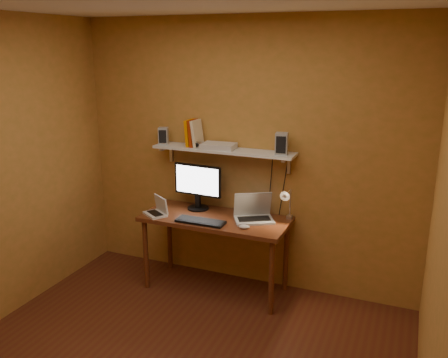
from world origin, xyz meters
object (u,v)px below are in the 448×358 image
at_px(shelf_camera, 198,145).
at_px(monitor, 198,184).
at_px(desk, 215,226).
at_px(router, 219,146).
at_px(speaker_right, 282,144).
at_px(laptop, 253,213).
at_px(desk_lamp, 287,201).
at_px(wall_shelf, 223,150).
at_px(keyboard, 201,221).
at_px(netbook, 158,210).
at_px(speaker_left, 163,136).
at_px(mouse, 244,227).

bearing_deg(shelf_camera, monitor, 136.88).
relative_size(desk, monitor, 2.79).
relative_size(monitor, router, 1.60).
bearing_deg(speaker_right, monitor, 172.67).
distance_m(desk, shelf_camera, 0.79).
xyz_separation_m(laptop, desk_lamp, (0.31, 0.05, 0.14)).
bearing_deg(monitor, desk_lamp, 1.93).
xyz_separation_m(monitor, laptop, (0.61, -0.07, -0.19)).
relative_size(wall_shelf, monitor, 2.79).
bearing_deg(keyboard, netbook, 174.71).
bearing_deg(laptop, speaker_left, 144.56).
height_order(speaker_left, speaker_right, speaker_right).
relative_size(mouse, desk_lamp, 0.26).
bearing_deg(desk_lamp, shelf_camera, 179.37).
xyz_separation_m(keyboard, shelf_camera, (-0.17, 0.32, 0.65)).
height_order(mouse, speaker_right, speaker_right).
height_order(wall_shelf, speaker_left, speaker_left).
xyz_separation_m(netbook, shelf_camera, (0.30, 0.28, 0.61)).
bearing_deg(router, shelf_camera, -167.59).
distance_m(mouse, speaker_right, 0.82).
bearing_deg(speaker_left, keyboard, -52.70).
height_order(laptop, mouse, laptop).
relative_size(mouse, speaker_right, 0.50).
xyz_separation_m(monitor, netbook, (-0.29, -0.30, -0.20)).
relative_size(desk_lamp, router, 1.19).
relative_size(laptop, shelf_camera, 3.82).
bearing_deg(desk_lamp, netbook, -167.23).
bearing_deg(keyboard, speaker_left, 146.82).
distance_m(wall_shelf, mouse, 0.78).
bearing_deg(laptop, shelf_camera, 145.11).
relative_size(laptop, desk_lamp, 1.15).
bearing_deg(netbook, laptop, 47.60).
bearing_deg(router, mouse, -41.52).
xyz_separation_m(laptop, router, (-0.39, 0.10, 0.58)).
bearing_deg(wall_shelf, laptop, -17.82).
bearing_deg(netbook, speaker_left, 140.16).
xyz_separation_m(desk, monitor, (-0.25, 0.15, 0.34)).
xyz_separation_m(laptop, speaker_left, (-0.99, 0.10, 0.64)).
bearing_deg(wall_shelf, desk, -90.00).
xyz_separation_m(shelf_camera, router, (0.20, 0.04, -0.01)).
bearing_deg(speaker_left, wall_shelf, -18.83).
bearing_deg(desk, speaker_left, 164.02).
xyz_separation_m(wall_shelf, mouse, (0.36, -0.36, -0.59)).
relative_size(desk, wall_shelf, 1.00).
height_order(laptop, speaker_right, speaker_right).
relative_size(desk, keyboard, 3.05).
bearing_deg(desk, shelf_camera, 150.31).
relative_size(laptop, router, 1.36).
xyz_separation_m(monitor, speaker_left, (-0.39, 0.03, 0.45)).
height_order(speaker_right, shelf_camera, speaker_right).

